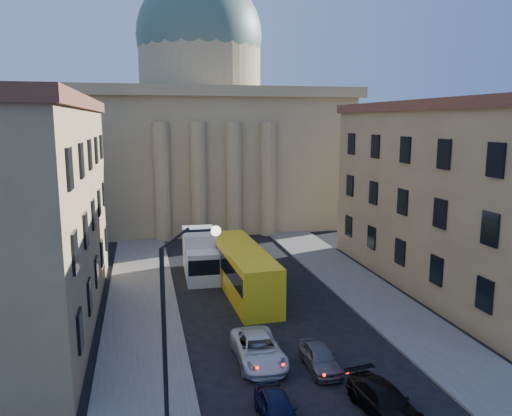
% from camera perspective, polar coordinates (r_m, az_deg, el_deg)
% --- Properties ---
extents(sidewalk_left, '(5.00, 60.00, 0.15)m').
position_cam_1_polar(sidewalk_left, '(33.19, -12.84, -13.59)').
color(sidewalk_left, '#5B5953').
rests_on(sidewalk_left, ground).
extents(sidewalk_right, '(5.00, 60.00, 0.15)m').
position_cam_1_polar(sidewalk_right, '(37.15, 14.93, -11.07)').
color(sidewalk_right, '#5B5953').
rests_on(sidewalk_right, ground).
extents(church, '(68.02, 28.76, 36.60)m').
position_cam_1_polar(church, '(68.45, -6.23, 8.83)').
color(church, '#93805A').
rests_on(church, ground).
extents(building_left, '(11.60, 26.60, 14.70)m').
position_cam_1_polar(building_left, '(36.05, -26.98, -0.35)').
color(building_left, '#9D895C').
rests_on(building_left, ground).
extents(building_right, '(11.60, 26.60, 14.70)m').
position_cam_1_polar(building_right, '(43.09, 22.91, 1.48)').
color(building_right, '#9D895C').
rests_on(building_right, ground).
extents(street_lamp, '(2.62, 0.44, 8.83)m').
position_cam_1_polar(street_lamp, '(22.00, -9.14, -11.29)').
color(street_lamp, black).
rests_on(street_lamp, ground).
extents(car_left_near, '(1.56, 3.82, 1.30)m').
position_cam_1_polar(car_left_near, '(23.75, 2.43, -21.98)').
color(car_left_near, black).
rests_on(car_left_near, ground).
extents(car_left_mid, '(2.45, 5.30, 1.47)m').
position_cam_1_polar(car_left_mid, '(28.65, 0.27, -15.84)').
color(car_left_mid, silver).
rests_on(car_left_mid, ground).
extents(car_right_mid, '(2.45, 4.79, 1.33)m').
position_cam_1_polar(car_right_mid, '(24.93, 14.52, -20.59)').
color(car_right_mid, black).
rests_on(car_right_mid, ground).
extents(car_right_far, '(1.61, 3.87, 1.31)m').
position_cam_1_polar(car_right_far, '(28.17, 7.34, -16.59)').
color(car_right_far, '#54555A').
rests_on(car_right_far, ground).
extents(car_right_distant, '(1.76, 4.06, 1.30)m').
position_cam_1_polar(car_right_distant, '(39.17, 1.08, -8.72)').
color(car_right_distant, black).
rests_on(car_right_distant, ground).
extents(city_bus, '(3.33, 12.71, 3.56)m').
position_cam_1_polar(city_bus, '(38.84, -1.50, -6.93)').
color(city_bus, yellow).
rests_on(city_bus, ground).
extents(box_truck, '(2.92, 6.92, 3.75)m').
position_cam_1_polar(box_truck, '(43.24, -6.36, -5.40)').
color(box_truck, silver).
rests_on(box_truck, ground).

